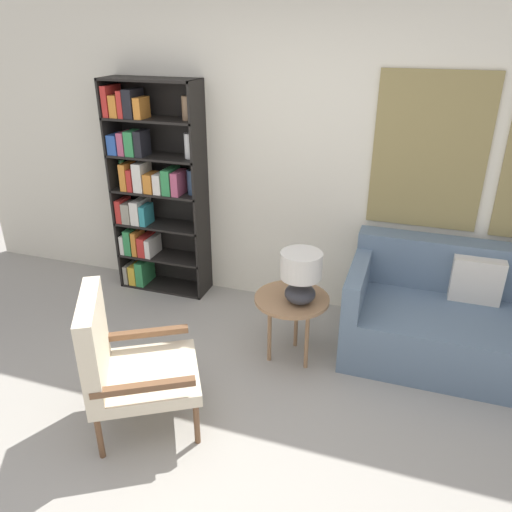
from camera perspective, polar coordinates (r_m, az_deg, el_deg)
ground_plane at (r=3.17m, az=-7.37°, el=-21.94°), size 14.00×14.00×0.00m
wall_back at (r=4.17m, az=4.54°, el=11.75°), size 6.40×0.08×2.70m
bookshelf at (r=4.57m, az=-12.00°, el=7.62°), size 0.84×0.30×1.91m
armchair at (r=3.14m, az=-15.14°, el=-11.36°), size 0.84×0.82×0.92m
couch at (r=4.04m, az=23.33°, el=-6.95°), size 1.79×0.90×0.82m
side_table at (r=3.63m, az=4.10°, el=-5.47°), size 0.54×0.54×0.52m
table_lamp at (r=3.44m, az=5.15°, el=-2.05°), size 0.29×0.29×0.38m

